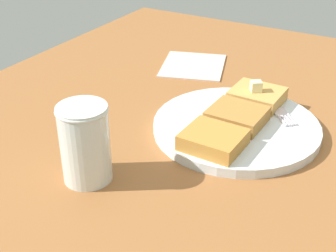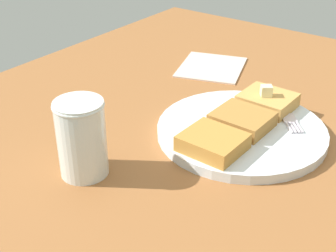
% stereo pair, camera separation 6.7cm
% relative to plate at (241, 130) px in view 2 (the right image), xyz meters
% --- Properties ---
extents(table_surface, '(0.93, 0.93, 0.03)m').
position_rel_plate_xyz_m(table_surface, '(-0.08, -0.05, -0.02)').
color(table_surface, '#955C30').
rests_on(table_surface, ground).
extents(plate, '(0.27, 0.27, 0.02)m').
position_rel_plate_xyz_m(plate, '(0.00, 0.00, 0.00)').
color(plate, silver).
rests_on(plate, table_surface).
extents(toast_slice_left, '(0.08, 0.09, 0.02)m').
position_rel_plate_xyz_m(toast_slice_left, '(-0.08, 0.00, 0.02)').
color(toast_slice_left, tan).
rests_on(toast_slice_left, plate).
extents(toast_slice_middle, '(0.08, 0.09, 0.02)m').
position_rel_plate_xyz_m(toast_slice_middle, '(-0.00, 0.00, 0.02)').
color(toast_slice_middle, '#B07937').
rests_on(toast_slice_middle, plate).
extents(toast_slice_right, '(0.08, 0.09, 0.02)m').
position_rel_plate_xyz_m(toast_slice_right, '(0.08, -0.00, 0.02)').
color(toast_slice_right, '#BC8137').
rests_on(toast_slice_right, plate).
extents(butter_pat_primary, '(0.02, 0.02, 0.02)m').
position_rel_plate_xyz_m(butter_pat_primary, '(-0.08, 0.00, 0.04)').
color(butter_pat_primary, beige).
rests_on(butter_pat_primary, toast_slice_left).
extents(fork, '(0.13, 0.12, 0.00)m').
position_rel_plate_xyz_m(fork, '(-0.08, 0.03, 0.01)').
color(fork, silver).
rests_on(fork, plate).
extents(syrup_jar, '(0.07, 0.07, 0.11)m').
position_rel_plate_xyz_m(syrup_jar, '(0.22, -0.13, 0.04)').
color(syrup_jar, '#5A2410').
rests_on(syrup_jar, table_surface).
extents(napkin, '(0.18, 0.17, 0.00)m').
position_rel_plate_xyz_m(napkin, '(-0.21, -0.18, -0.01)').
color(napkin, beige).
rests_on(napkin, table_surface).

